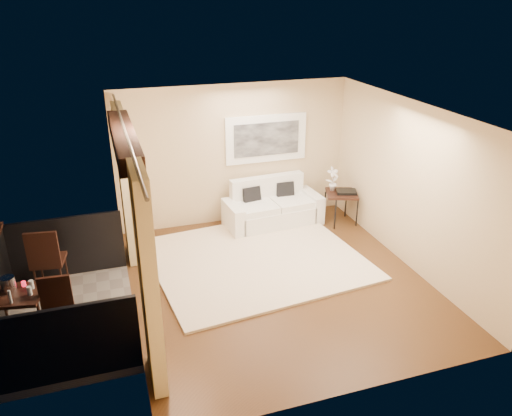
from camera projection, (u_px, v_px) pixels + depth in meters
floor at (278, 281)px, 7.91m from camera, size 5.00×5.00×0.00m
room_shell at (124, 139)px, 6.30m from camera, size 5.00×6.40×5.00m
balcony at (55, 310)px, 6.91m from camera, size 1.81×2.60×1.17m
curtains at (135, 223)px, 6.78m from camera, size 0.16×4.80×2.64m
artwork at (266, 139)px, 9.59m from camera, size 1.62×0.07×0.92m
rug at (256, 259)px, 8.53m from camera, size 3.69×3.30×0.04m
sofa at (272, 208)px, 9.78m from camera, size 1.93×0.95×0.90m
side_table at (342, 195)px, 9.69m from camera, size 0.75×0.75×0.64m
tray at (346, 192)px, 9.65m from camera, size 0.45×0.39×0.05m
orchid at (333, 179)px, 9.68m from camera, size 0.28×0.21×0.48m
bistro_table at (19, 299)px, 6.40m from camera, size 0.68×0.68×0.69m
balcony_chair_far at (46, 256)px, 7.39m from camera, size 0.52×0.53×1.06m
balcony_chair_near at (57, 307)px, 6.35m from camera, size 0.43×0.44×0.93m
ice_bucket at (8, 284)px, 6.38m from camera, size 0.18×0.18×0.20m
candle at (24, 284)px, 6.51m from camera, size 0.06×0.06×0.07m
vase at (10, 297)px, 6.14m from camera, size 0.04×0.04×0.18m
glass_a at (29, 291)px, 6.31m from camera, size 0.06×0.06×0.12m
glass_b at (31, 285)px, 6.45m from camera, size 0.06×0.06×0.12m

